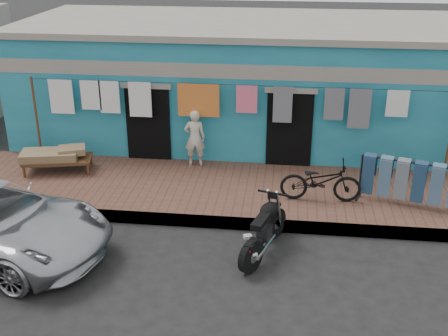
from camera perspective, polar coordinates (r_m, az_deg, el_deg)
ground at (r=10.29m, az=-1.35°, el=-10.32°), size 80.00×80.00×0.00m
sidewalk at (r=12.82m, az=0.53°, el=-2.45°), size 28.00×3.00×0.25m
curb at (r=11.54m, az=-0.27°, el=-5.56°), size 28.00×0.10×0.25m
building at (r=16.02m, az=2.15°, el=8.81°), size 12.20×5.20×3.36m
clothesline at (r=13.42m, az=-1.02°, el=6.51°), size 10.06×0.06×2.10m
seated_person at (r=13.72m, az=-2.99°, el=3.06°), size 0.54×0.39×1.41m
bicycle at (r=12.12m, az=9.82°, el=-0.88°), size 1.71×0.62×1.10m
motorcycle at (r=10.51m, az=4.06°, el=-6.13°), size 1.49×1.99×1.08m
charpoy at (r=14.06m, az=-16.53°, el=0.76°), size 2.01×1.50×0.56m
jeans_rack at (r=12.37m, az=18.40°, el=-1.42°), size 2.42×1.66×1.05m
litter_a at (r=11.23m, az=2.41°, el=-6.98°), size 0.19×0.17×0.07m
litter_b at (r=11.21m, az=4.07°, el=-7.05°), size 0.20×0.20×0.08m
litter_c at (r=11.21m, az=4.16°, el=-7.04°), size 0.18×0.22×0.09m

